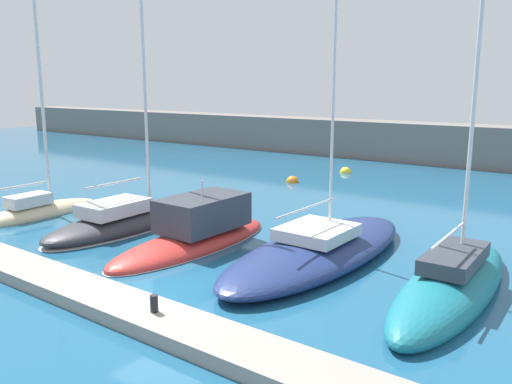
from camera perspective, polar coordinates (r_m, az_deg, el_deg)
name	(u,v)px	position (r m, az deg, el deg)	size (l,w,h in m)	color
ground_plane	(166,292)	(15.84, -9.69, -10.67)	(120.00, 120.00, 0.00)	#1E567A
dock_pier	(120,305)	(14.76, -14.52, -11.82)	(27.49, 1.54, 0.37)	gray
breakwater_seawall	(464,145)	(41.97, 21.58, 4.72)	(108.00, 3.12, 3.02)	slate
sailboat_sand_nearest	(38,211)	(26.30, -22.58, -1.90)	(1.98, 6.43, 10.21)	beige
sailboat_charcoal_second	(128,219)	(22.95, -13.65, -2.88)	(2.96, 8.52, 13.70)	#2D2D33
motorboat_red_third	(196,234)	(19.98, -6.48, -4.51)	(2.55, 8.03, 2.81)	#B72D28
sailboat_navy_fourth	(319,248)	(18.39, 6.90, -6.08)	(3.59, 10.41, 19.64)	navy
sailboat_teal_fifth	(452,283)	(16.35, 20.49, -9.24)	(2.41, 8.87, 15.74)	#19707F
mooring_buoy_orange	(292,182)	(32.64, 3.97, 1.06)	(0.79, 0.79, 0.79)	orange
mooring_buoy_yellow	(346,173)	(36.62, 9.68, 2.08)	(0.78, 0.78, 0.78)	yellow
dock_bollard	(154,303)	(13.66, -10.99, -11.77)	(0.20, 0.20, 0.44)	black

